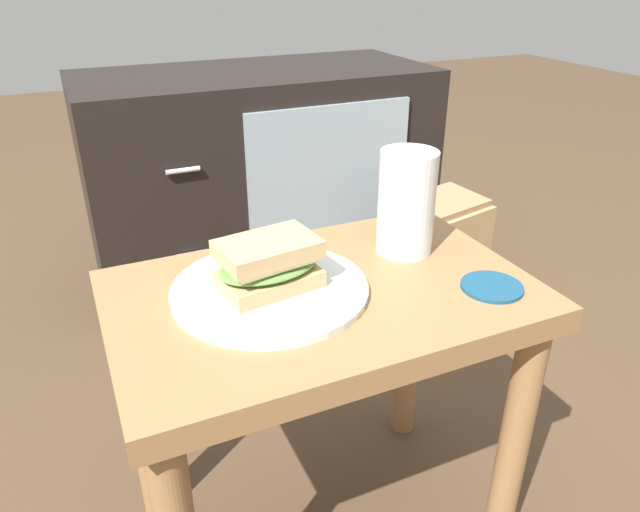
% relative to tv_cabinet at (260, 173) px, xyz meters
% --- Properties ---
extents(side_table, '(0.56, 0.36, 0.46)m').
position_rel_tv_cabinet_xyz_m(side_table, '(-0.23, -0.95, 0.08)').
color(side_table, olive).
rests_on(side_table, ground).
extents(tv_cabinet, '(0.96, 0.46, 0.58)m').
position_rel_tv_cabinet_xyz_m(tv_cabinet, '(0.00, 0.00, 0.00)').
color(tv_cabinet, black).
rests_on(tv_cabinet, ground).
extents(plate, '(0.26, 0.26, 0.01)m').
position_rel_tv_cabinet_xyz_m(plate, '(-0.30, -0.93, 0.17)').
color(plate, silver).
rests_on(plate, side_table).
extents(sandwich_front, '(0.15, 0.11, 0.07)m').
position_rel_tv_cabinet_xyz_m(sandwich_front, '(-0.30, -0.93, 0.21)').
color(sandwich_front, tan).
rests_on(sandwich_front, plate).
extents(beer_glass, '(0.08, 0.08, 0.15)m').
position_rel_tv_cabinet_xyz_m(beer_glass, '(-0.07, -0.89, 0.24)').
color(beer_glass, silver).
rests_on(beer_glass, side_table).
extents(coaster, '(0.08, 0.08, 0.01)m').
position_rel_tv_cabinet_xyz_m(coaster, '(-0.03, -1.04, 0.17)').
color(coaster, navy).
rests_on(coaster, side_table).
extents(paper_bag, '(0.25, 0.21, 0.32)m').
position_rel_tv_cabinet_xyz_m(paper_bag, '(0.33, -0.44, -0.14)').
color(paper_bag, tan).
rests_on(paper_bag, ground).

